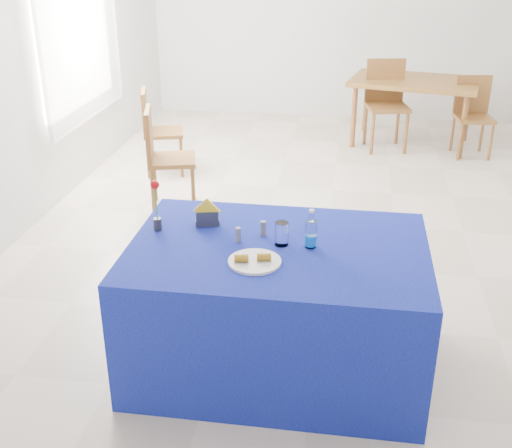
{
  "coord_description": "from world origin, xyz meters",
  "views": [
    {
      "loc": [
        0.12,
        -5.04,
        2.3
      ],
      "look_at": [
        -0.33,
        -2.08,
        0.92
      ],
      "focal_mm": 45.0,
      "sensor_mm": 36.0,
      "label": 1
    }
  ],
  "objects": [
    {
      "name": "chair_bg_left",
      "position": [
        0.5,
        2.25,
        0.57
      ],
      "size": [
        0.52,
        0.52,
        0.99
      ],
      "rotation": [
        0.0,
        0.0,
        0.2
      ],
      "color": "brown",
      "rests_on": "floor"
    },
    {
      "name": "banana_pieces",
      "position": [
        -0.32,
        -2.21,
        0.79
      ],
      "size": [
        0.19,
        0.08,
        0.04
      ],
      "color": "gold",
      "rests_on": "plate"
    },
    {
      "name": "drinking_glass",
      "position": [
        -0.2,
        -1.98,
        0.82
      ],
      "size": [
        0.07,
        0.07,
        0.13
      ],
      "primitive_type": "cylinder",
      "color": "white",
      "rests_on": "blue_table"
    },
    {
      "name": "floor",
      "position": [
        0.0,
        0.0,
        0.0
      ],
      "size": [
        7.0,
        7.0,
        0.0
      ],
      "primitive_type": "plane",
      "color": "beige",
      "rests_on": "ground"
    },
    {
      "name": "salt_shaker",
      "position": [
        -0.44,
        -1.98,
        0.8
      ],
      "size": [
        0.03,
        0.03,
        0.08
      ],
      "primitive_type": "cylinder",
      "color": "slate",
      "rests_on": "blue_table"
    },
    {
      "name": "chair_win_a",
      "position": [
        -1.49,
        0.13,
        0.53
      ],
      "size": [
        0.5,
        0.5,
        0.91
      ],
      "rotation": [
        0.0,
        0.0,
        1.82
      ],
      "color": "brown",
      "rests_on": "floor"
    },
    {
      "name": "plate",
      "position": [
        -0.31,
        -2.2,
        0.77
      ],
      "size": [
        0.27,
        0.27,
        0.01
      ],
      "primitive_type": "cylinder",
      "color": "white",
      "rests_on": "blue_table"
    },
    {
      "name": "chair_win_b",
      "position": [
        -1.82,
        1.01,
        0.5
      ],
      "size": [
        0.48,
        0.48,
        0.86
      ],
      "rotation": [
        0.0,
        0.0,
        1.84
      ],
      "color": "brown",
      "rests_on": "floor"
    },
    {
      "name": "blue_table",
      "position": [
        -0.22,
        -1.99,
        0.38
      ],
      "size": [
        1.6,
        1.1,
        0.76
      ],
      "color": "#0F0F89",
      "rests_on": "floor"
    },
    {
      "name": "room_shell",
      "position": [
        0.0,
        0.0,
        1.75
      ],
      "size": [
        7.0,
        7.0,
        7.0
      ],
      "color": "silver",
      "rests_on": "ground"
    },
    {
      "name": "window_pane",
      "position": [
        -2.47,
        0.8,
        1.55
      ],
      "size": [
        0.04,
        1.5,
        1.6
      ],
      "primitive_type": "cube",
      "color": "white",
      "rests_on": "room_shell"
    },
    {
      "name": "oak_table",
      "position": [
        0.82,
        2.41,
        0.68
      ],
      "size": [
        1.55,
        1.17,
        0.76
      ],
      "color": "brown",
      "rests_on": "floor"
    },
    {
      "name": "curtain",
      "position": [
        -2.4,
        0.8,
        1.55
      ],
      "size": [
        0.04,
        1.75,
        1.85
      ],
      "primitive_type": "cube",
      "color": "white",
      "rests_on": "room_shell"
    },
    {
      "name": "pepper_shaker",
      "position": [
        -0.32,
        -1.88,
        0.8
      ],
      "size": [
        0.03,
        0.03,
        0.08
      ],
      "primitive_type": "cylinder",
      "color": "slate",
      "rests_on": "blue_table"
    },
    {
      "name": "chair_bg_right",
      "position": [
        1.45,
        2.14,
        0.5
      ],
      "size": [
        0.43,
        0.43,
        0.86
      ],
      "rotation": [
        0.0,
        0.0,
        0.13
      ],
      "color": "brown",
      "rests_on": "floor"
    },
    {
      "name": "water_bottle",
      "position": [
        -0.05,
        -1.98,
        0.83
      ],
      "size": [
        0.06,
        0.06,
        0.21
      ],
      "color": "silver",
      "rests_on": "blue_table"
    },
    {
      "name": "rose_vase",
      "position": [
        -0.91,
        -1.89,
        0.9
      ],
      "size": [
        0.05,
        0.05,
        0.3
      ],
      "color": "#232328",
      "rests_on": "blue_table"
    },
    {
      "name": "napkin_holder",
      "position": [
        -0.65,
        -1.79,
        0.81
      ],
      "size": [
        0.15,
        0.08,
        0.17
      ],
      "color": "#38393E",
      "rests_on": "blue_table"
    }
  ]
}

